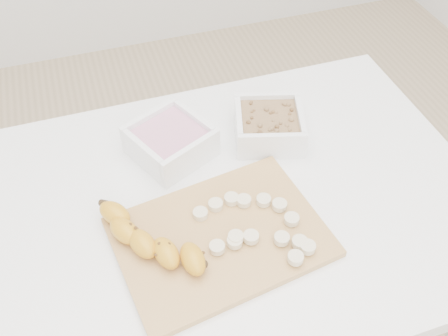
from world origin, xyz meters
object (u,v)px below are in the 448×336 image
object	(u,v)px
bowl_yogurt	(170,141)
banana	(152,240)
bowl_granola	(269,125)
table	(229,229)
cutting_board	(220,237)

from	to	relation	value
bowl_yogurt	banana	xyz separation A→B (m)	(-0.09, -0.23, -0.00)
bowl_yogurt	bowl_granola	world-z (taller)	bowl_yogurt
table	cutting_board	bearing A→B (deg)	-117.94
table	cutting_board	world-z (taller)	cutting_board
bowl_granola	table	bearing A→B (deg)	-134.12
bowl_yogurt	banana	world-z (taller)	bowl_yogurt
table	cutting_board	size ratio (longest dim) A/B	2.74
bowl_granola	cutting_board	bearing A→B (deg)	-128.93
bowl_yogurt	cutting_board	distance (m)	0.25
bowl_yogurt	cutting_board	world-z (taller)	bowl_yogurt
bowl_yogurt	cutting_board	bearing A→B (deg)	-82.96
banana	cutting_board	bearing A→B (deg)	-33.19
table	banana	xyz separation A→B (m)	(-0.16, -0.07, 0.13)
bowl_granola	cutting_board	size ratio (longest dim) A/B	0.48
table	bowl_granola	bearing A→B (deg)	45.88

